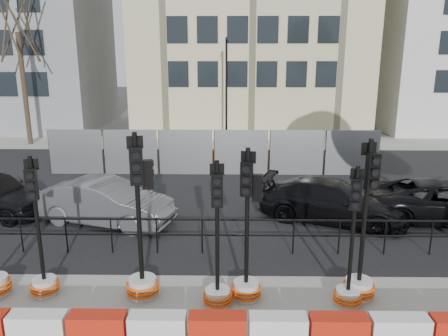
{
  "coord_description": "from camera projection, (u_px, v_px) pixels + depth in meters",
  "views": [
    {
      "loc": [
        0.74,
        -9.43,
        5.19
      ],
      "look_at": [
        0.55,
        3.0,
        1.9
      ],
      "focal_mm": 35.0,
      "sensor_mm": 36.0,
      "label": 1
    }
  ],
  "objects": [
    {
      "name": "ground",
      "position": [
        199.0,
        276.0,
        10.46
      ],
      "size": [
        120.0,
        120.0,
        0.0
      ],
      "primitive_type": "plane",
      "color": "#51514C",
      "rests_on": "ground"
    },
    {
      "name": "road",
      "position": [
        212.0,
        188.0,
        17.22
      ],
      "size": [
        40.0,
        14.0,
        0.03
      ],
      "primitive_type": "cube",
      "color": "black",
      "rests_on": "ground"
    },
    {
      "name": "sidewalk_far",
      "position": [
        218.0,
        143.0,
        25.92
      ],
      "size": [
        40.0,
        4.0,
        0.02
      ],
      "primitive_type": "cube",
      "color": "gray",
      "rests_on": "ground"
    },
    {
      "name": "building_grey",
      "position": [
        18.0,
        26.0,
        30.12
      ],
      "size": [
        11.0,
        9.06,
        14.0
      ],
      "color": "gray",
      "rests_on": "ground"
    },
    {
      "name": "kerb_railing",
      "position": [
        202.0,
        230.0,
        11.44
      ],
      "size": [
        18.0,
        0.04,
        1.0
      ],
      "color": "black",
      "rests_on": "ground"
    },
    {
      "name": "heras_fencing",
      "position": [
        227.0,
        156.0,
        19.82
      ],
      "size": [
        14.33,
        1.72,
        2.0
      ],
      "color": "gray",
      "rests_on": "ground"
    },
    {
      "name": "lamp_post_far",
      "position": [
        226.0,
        89.0,
        24.1
      ],
      "size": [
        0.12,
        0.56,
        6.0
      ],
      "color": "black",
      "rests_on": "ground"
    },
    {
      "name": "tree_bare_far",
      "position": [
        17.0,
        25.0,
        23.9
      ],
      "size": [
        2.0,
        2.0,
        9.0
      ],
      "color": "#473828",
      "rests_on": "ground"
    },
    {
      "name": "traffic_signal_c",
      "position": [
        43.0,
        268.0,
        9.51
      ],
      "size": [
        0.62,
        0.62,
        3.16
      ],
      "rotation": [
        0.0,
        0.0,
        0.22
      ],
      "color": "silver",
      "rests_on": "ground"
    },
    {
      "name": "traffic_signal_d",
      "position": [
        142.0,
        260.0,
        9.37
      ],
      "size": [
        0.72,
        0.72,
        3.67
      ],
      "rotation": [
        0.0,
        0.0,
        0.24
      ],
      "color": "silver",
      "rests_on": "ground"
    },
    {
      "name": "traffic_signal_e",
      "position": [
        217.0,
        278.0,
        9.08
      ],
      "size": [
        0.62,
        0.62,
        3.17
      ],
      "rotation": [
        0.0,
        0.0,
        0.03
      ],
      "color": "silver",
      "rests_on": "ground"
    },
    {
      "name": "traffic_signal_f",
      "position": [
        247.0,
        265.0,
        9.3
      ],
      "size": [
        0.66,
        0.66,
        3.36
      ],
      "rotation": [
        0.0,
        0.0,
        -0.21
      ],
      "color": "silver",
      "rests_on": "ground"
    },
    {
      "name": "traffic_signal_g",
      "position": [
        349.0,
        278.0,
        9.11
      ],
      "size": [
        0.6,
        0.6,
        3.06
      ],
      "rotation": [
        0.0,
        0.0,
        -0.29
      ],
      "color": "silver",
      "rests_on": "ground"
    },
    {
      "name": "traffic_signal_h",
      "position": [
        361.0,
        267.0,
        9.37
      ],
      "size": [
        0.7,
        0.7,
        3.54
      ],
      "rotation": [
        0.0,
        0.0,
        0.25
      ],
      "color": "silver",
      "rests_on": "ground"
    },
    {
      "name": "car_b",
      "position": [
        106.0,
        202.0,
        13.53
      ],
      "size": [
        3.82,
        5.06,
        1.4
      ],
      "primitive_type": "imported",
      "rotation": [
        0.0,
        0.0,
        1.28
      ],
      "color": "#54545A",
      "rests_on": "ground"
    },
    {
      "name": "car_c",
      "position": [
        332.0,
        201.0,
        13.75
      ],
      "size": [
        4.96,
        5.84,
        1.33
      ],
      "primitive_type": "imported",
      "rotation": [
        0.0,
        0.0,
        1.2
      ],
      "color": "black",
      "rests_on": "ground"
    },
    {
      "name": "car_d",
      "position": [
        448.0,
        201.0,
        13.72
      ],
      "size": [
        3.24,
        5.24,
        1.32
      ],
      "primitive_type": "imported",
      "rotation": [
        0.0,
        0.0,
        1.46
      ],
      "color": "black",
      "rests_on": "ground"
    }
  ]
}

